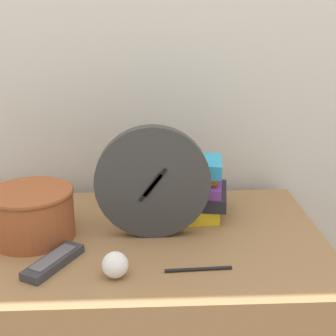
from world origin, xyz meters
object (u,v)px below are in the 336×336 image
object	(u,v)px
tv_remote	(54,262)
pen	(198,269)
basket	(31,212)
desk_clock	(153,183)
book_stack	(182,188)
crumpled_paper_ball	(115,265)

from	to	relation	value
tv_remote	pen	world-z (taller)	tv_remote
basket	pen	distance (m)	0.45
desk_clock	pen	world-z (taller)	desk_clock
desk_clock	tv_remote	xyz separation A→B (m)	(-0.23, -0.14, -0.14)
desk_clock	basket	distance (m)	0.32
book_stack	basket	size ratio (longest dim) A/B	1.27
tv_remote	pen	distance (m)	0.33
crumpled_paper_ball	pen	distance (m)	0.19
book_stack	basket	bearing A→B (deg)	-161.66
crumpled_paper_ball	pen	world-z (taller)	crumpled_paper_ball
desk_clock	basket	size ratio (longest dim) A/B	1.32
desk_clock	pen	size ratio (longest dim) A/B	1.91
basket	tv_remote	distance (m)	0.18
basket	crumpled_paper_ball	xyz separation A→B (m)	(0.22, -0.20, -0.04)
pen	basket	bearing A→B (deg)	155.64
tv_remote	crumpled_paper_ball	xyz separation A→B (m)	(0.14, -0.05, 0.02)
tv_remote	crumpled_paper_ball	bearing A→B (deg)	-20.15
desk_clock	book_stack	bearing A→B (deg)	57.92
pen	book_stack	bearing A→B (deg)	92.51
basket	tv_remote	size ratio (longest dim) A/B	1.28
crumpled_paper_ball	book_stack	bearing A→B (deg)	62.69
crumpled_paper_ball	basket	bearing A→B (deg)	138.00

